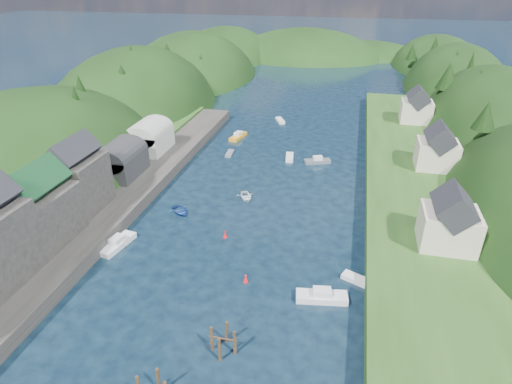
# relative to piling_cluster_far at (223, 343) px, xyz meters

# --- Properties ---
(ground) EXTENTS (600.00, 600.00, 0.00)m
(ground) POSITION_rel_piling_cluster_far_xyz_m (-2.96, 49.61, -1.17)
(ground) COLOR black
(ground) RESTS_ON ground
(hillside_left) EXTENTS (44.00, 245.56, 52.00)m
(hillside_left) POSITION_rel_piling_cluster_far_xyz_m (-47.96, 74.61, -9.20)
(hillside_left) COLOR black
(hillside_left) RESTS_ON ground
(hillside_right) EXTENTS (36.00, 245.56, 48.00)m
(hillside_right) POSITION_rel_piling_cluster_far_xyz_m (42.04, 74.61, -8.59)
(hillside_right) COLOR black
(hillside_right) RESTS_ON ground
(far_hills) EXTENTS (103.00, 68.00, 44.00)m
(far_hills) POSITION_rel_piling_cluster_far_xyz_m (-1.75, 173.61, -11.97)
(far_hills) COLOR black
(far_hills) RESTS_ON ground
(hill_trees) EXTENTS (91.05, 144.53, 12.57)m
(hill_trees) POSITION_rel_piling_cluster_far_xyz_m (-3.04, 65.45, 9.80)
(hill_trees) COLOR black
(hill_trees) RESTS_ON ground
(quay_left) EXTENTS (12.00, 110.00, 2.00)m
(quay_left) POSITION_rel_piling_cluster_far_xyz_m (-26.96, 19.61, -0.17)
(quay_left) COLOR #2D2B28
(quay_left) RESTS_ON ground
(terrace_left_grass) EXTENTS (12.00, 110.00, 2.50)m
(terrace_left_grass) POSITION_rel_piling_cluster_far_xyz_m (-33.96, 19.61, 0.08)
(terrace_left_grass) COLOR #234719
(terrace_left_grass) RESTS_ON ground
(quayside_buildings) EXTENTS (8.00, 35.84, 12.90)m
(quayside_buildings) POSITION_rel_piling_cluster_far_xyz_m (-28.96, 6.00, 5.92)
(quayside_buildings) COLOR #2D2B28
(quayside_buildings) RESTS_ON quay_left
(boat_sheds) EXTENTS (7.00, 21.00, 7.50)m
(boat_sheds) POSITION_rel_piling_cluster_far_xyz_m (-28.96, 38.61, 4.10)
(boat_sheds) COLOR #2D2D30
(boat_sheds) RESTS_ON quay_left
(terrace_right) EXTENTS (16.00, 120.00, 2.40)m
(terrace_right) POSITION_rel_piling_cluster_far_xyz_m (22.04, 39.61, 0.03)
(terrace_right) COLOR #234719
(terrace_right) RESTS_ON ground
(right_bank_cottages) EXTENTS (9.00, 59.24, 8.41)m
(right_bank_cottages) POSITION_rel_piling_cluster_far_xyz_m (25.04, 47.94, 4.67)
(right_bank_cottages) COLOR beige
(right_bank_cottages) RESTS_ON terrace_right
(piling_cluster_far) EXTENTS (2.92, 2.75, 3.48)m
(piling_cluster_far) POSITION_rel_piling_cluster_far_xyz_m (0.00, 0.00, 0.00)
(piling_cluster_far) COLOR #382314
(piling_cluster_far) RESTS_ON ground
(channel_buoy_near) EXTENTS (0.70, 0.70, 1.10)m
(channel_buoy_near) POSITION_rel_piling_cluster_far_xyz_m (-0.48, 11.11, -0.69)
(channel_buoy_near) COLOR red
(channel_buoy_near) RESTS_ON ground
(channel_buoy_far) EXTENTS (0.70, 0.70, 1.10)m
(channel_buoy_far) POSITION_rel_piling_cluster_far_xyz_m (-5.84, 20.12, -0.69)
(channel_buoy_far) COLOR red
(channel_buoy_far) RESTS_ON ground
(moored_boats) EXTENTS (37.23, 95.05, 1.74)m
(moored_boats) POSITION_rel_piling_cluster_far_xyz_m (-3.81, 25.04, -0.71)
(moored_boats) COLOR silver
(moored_boats) RESTS_ON ground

